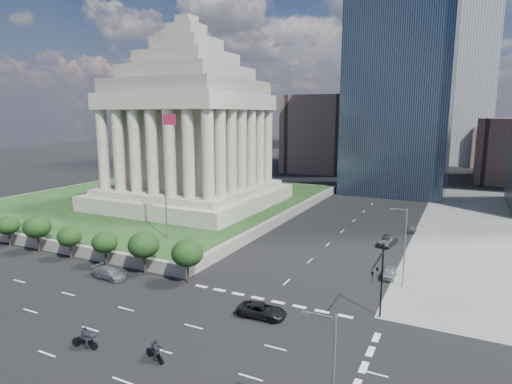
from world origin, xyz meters
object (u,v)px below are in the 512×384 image
Objects in this scene: parked_sedan_near at (389,273)px; parked_sedan_far at (412,229)px; street_lamp_north at (404,243)px; motorcycle_lead at (155,350)px; pickup_truck at (262,310)px; traffic_signal_ne at (379,276)px; parked_sedan_mid at (388,241)px; suv_grey at (110,273)px; war_memorial at (189,113)px; motorcycle_trail at (85,338)px; flagpole at (165,168)px; street_lamp_south at (331,383)px.

parked_sedan_near is 24.72m from parked_sedan_far.
street_lamp_north is 3.84× the size of motorcycle_lead.
motorcycle_lead reaches higher than pickup_truck.
parked_sedan_mid is at bearing 97.13° from traffic_signal_ne.
motorcycle_lead is (-16.91, -26.49, -4.69)m from street_lamp_north.
parked_sedan_mid is at bearing -103.65° from parked_sedan_far.
pickup_truck is 22.56m from suv_grey.
parked_sedan_mid reaches higher than suv_grey.
traffic_signal_ne is at bearing -74.53° from pickup_truck.
street_lamp_north is 1.90× the size of pickup_truck.
suv_grey is 43.13m from parked_sedan_mid.
war_memorial reaches higher than traffic_signal_ne.
parked_sedan_far is (0.00, 24.72, -0.06)m from parked_sedan_near.
war_memorial is at bearing 24.45° from suv_grey.
parked_sedan_near is 1.41× the size of motorcycle_trail.
suv_grey is 17.35m from motorcycle_trail.
traffic_signal_ne is 22.53m from motorcycle_lead.
flagpole is 7.68× the size of motorcycle_lead.
motorcycle_trail is at bearing 134.24° from pickup_truck.
parked_sedan_mid is at bearing 104.55° from street_lamp_north.
parked_sedan_mid is (-4.33, 16.68, -4.87)m from street_lamp_north.
suv_grey is 52.57m from parked_sedan_far.
motorcycle_lead is (-12.58, -43.17, 0.18)m from parked_sedan_mid.
street_lamp_north is at bearing 85.81° from traffic_signal_ne.
parked_sedan_far is at bearing 93.87° from street_lamp_north.
war_memorial is at bearing -175.01° from parked_sedan_far.
motorcycle_lead is at bearing 154.30° from pickup_truck.
flagpole is at bearing 56.03° from pickup_truck.
pickup_truck is at bearing -86.90° from suv_grey.
parked_sedan_near is (32.76, 16.40, -0.07)m from suv_grey.
war_memorial is 3.90× the size of street_lamp_north.
pickup_truck is at bearing 126.97° from street_lamp_south.
street_lamp_south is at bearing -87.59° from traffic_signal_ne.
street_lamp_north is 2.76× the size of parked_sedan_far.
motorcycle_lead is (-15.08, -28.83, 0.30)m from parked_sedan_near.
suv_grey reaches higher than parked_sedan_near.
traffic_signal_ne is at bearing -86.31° from parked_sedan_near.
suv_grey is 1.08× the size of parked_sedan_mid.
parked_sedan_mid is 48.59m from motorcycle_trail.
flagpole reaches higher than pickup_truck.
parked_sedan_near is at bearing -33.28° from pickup_truck.
motorcycle_trail is (23.37, -50.78, -20.35)m from war_memorial.
flagpole is 2.00× the size of street_lamp_south.
street_lamp_south is at bearing -88.29° from parked_sedan_far.
street_lamp_north is at bearing 90.00° from street_lamp_south.
traffic_signal_ne is 34.17m from suv_grey.
war_memorial is at bearing 155.07° from parked_sedan_near.
street_lamp_north is 37.66m from suv_grey.
motorcycle_lead is at bearing 165.07° from street_lamp_south.
pickup_truck is 1.10× the size of parked_sedan_mid.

